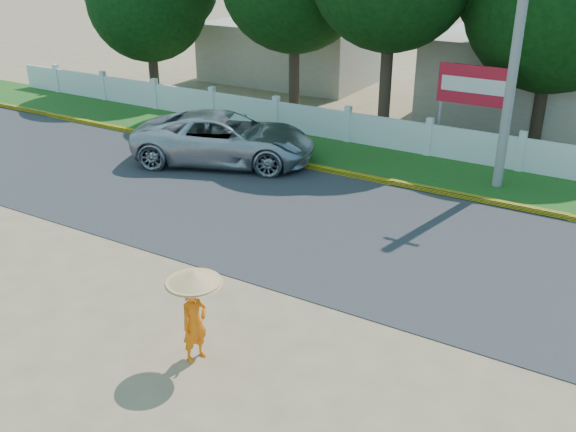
% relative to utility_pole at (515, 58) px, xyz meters
% --- Properties ---
extents(ground, '(120.00, 120.00, 0.00)m').
position_rel_utility_pole_xyz_m(ground, '(-2.75, -9.55, -3.77)').
color(ground, '#9E8460').
rests_on(ground, ground).
extents(road, '(60.00, 7.00, 0.02)m').
position_rel_utility_pole_xyz_m(road, '(-2.75, -5.05, -3.76)').
color(road, '#38383A').
rests_on(road, ground).
extents(grass_verge, '(60.00, 3.50, 0.03)m').
position_rel_utility_pole_xyz_m(grass_verge, '(-2.75, 0.20, -3.76)').
color(grass_verge, '#2D601E').
rests_on(grass_verge, ground).
extents(curb, '(40.00, 0.18, 0.16)m').
position_rel_utility_pole_xyz_m(curb, '(-2.75, -1.50, -3.69)').
color(curb, yellow).
rests_on(curb, ground).
extents(fence, '(40.00, 0.10, 1.10)m').
position_rel_utility_pole_xyz_m(fence, '(-2.75, 1.65, -3.22)').
color(fence, silver).
rests_on(fence, ground).
extents(building_near, '(10.00, 6.00, 3.20)m').
position_rel_utility_pole_xyz_m(building_near, '(0.25, 8.45, -2.17)').
color(building_near, '#B7AD99').
rests_on(building_near, ground).
extents(building_far, '(8.00, 5.00, 2.80)m').
position_rel_utility_pole_xyz_m(building_far, '(-12.75, 9.45, -2.37)').
color(building_far, '#B7AD99').
rests_on(building_far, ground).
extents(utility_pole, '(0.28, 0.28, 7.55)m').
position_rel_utility_pole_xyz_m(utility_pole, '(0.00, 0.00, 0.00)').
color(utility_pole, gray).
rests_on(utility_pole, ground).
extents(vehicle, '(6.41, 4.63, 1.62)m').
position_rel_utility_pole_xyz_m(vehicle, '(-8.23, -2.36, -2.96)').
color(vehicle, '#ABADB3').
rests_on(vehicle, ground).
extents(monk_with_parasol, '(0.99, 0.99, 1.79)m').
position_rel_utility_pole_xyz_m(monk_with_parasol, '(-2.44, -11.22, -2.61)').
color(monk_with_parasol, orange).
rests_on(monk_with_parasol, ground).
extents(billboard, '(2.50, 0.13, 2.95)m').
position_rel_utility_pole_xyz_m(billboard, '(-1.69, 2.75, -1.63)').
color(billboard, gray).
rests_on(billboard, ground).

